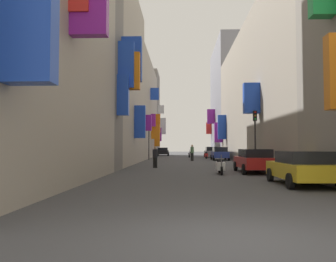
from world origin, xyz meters
TOP-DOWN VIEW (x-y plane):
  - ground_plane at (0.00, 30.00)m, footprint 140.00×140.00m
  - building_left_near at (-7.99, 7.37)m, footprint 7.38×14.75m
  - building_left_mid_a at (-7.94, 16.26)m, footprint 7.40×3.01m
  - building_left_mid_b at (-7.99, 24.69)m, footprint 7.30×13.86m
  - building_left_mid_c at (-7.99, 42.03)m, footprint 7.20×20.83m
  - building_left_far at (-7.98, 56.22)m, footprint 7.31×7.56m
  - building_right_mid_a at (7.99, 27.15)m, footprint 7.19×31.63m
  - building_right_mid_b at (7.99, 51.48)m, footprint 7.34×17.04m
  - parked_car_yellow at (4.05, 8.14)m, footprint 2.00×4.22m
  - parked_car_grey at (3.60, 43.26)m, footprint 1.99×4.19m
  - parked_car_blue at (3.69, 33.80)m, footprint 1.90×4.26m
  - parked_car_red at (3.55, 14.72)m, footprint 1.96×4.44m
  - parked_car_black at (-3.91, 51.74)m, footprint 2.03×4.03m
  - scooter_white at (1.37, 13.62)m, footprint 0.47×1.98m
  - scooter_silver at (0.57, 42.93)m, footprint 0.75×1.80m
  - scooter_red at (2.45, 38.38)m, footprint 0.52×1.99m
  - pedestrian_crossing at (0.38, 31.44)m, footprint 0.53×0.53m
  - pedestrian_near_left at (-2.81, 19.15)m, footprint 0.50×0.50m
  - traffic_light_near_corner at (-4.61, 33.33)m, footprint 0.26×0.34m
  - traffic_light_far_corner at (4.57, 19.01)m, footprint 0.26×0.34m

SIDE VIEW (x-z plane):
  - ground_plane at x=0.00m, z-range 0.00..0.00m
  - scooter_silver at x=0.57m, z-range -0.10..1.03m
  - scooter_white at x=1.37m, z-range -0.10..1.03m
  - scooter_red at x=2.45m, z-range -0.10..1.03m
  - parked_car_yellow at x=4.05m, z-range 0.04..1.44m
  - parked_car_black at x=-3.91m, z-range 0.04..1.45m
  - parked_car_red at x=3.55m, z-range 0.04..1.47m
  - pedestrian_near_left at x=-2.81m, z-range -0.01..1.58m
  - parked_car_blue at x=3.69m, z-range 0.03..1.56m
  - parked_car_grey at x=3.60m, z-range 0.03..1.57m
  - pedestrian_crossing at x=0.38m, z-range 0.00..1.79m
  - traffic_light_far_corner at x=4.57m, z-range 0.77..4.98m
  - traffic_light_near_corner at x=-4.61m, z-range 0.82..5.49m
  - building_right_mid_a at x=7.99m, z-range 0.00..13.11m
  - building_left_near at x=-7.99m, z-range 0.00..13.30m
  - building_left_mid_c at x=-7.99m, z-range -0.01..13.50m
  - building_left_far at x=-7.98m, z-range -0.01..15.28m
  - building_left_mid_b at x=-7.99m, z-range -0.01..15.86m
  - building_right_mid_b at x=7.99m, z-range -0.01..18.76m
  - building_left_mid_a at x=-7.94m, z-range -0.06..21.03m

